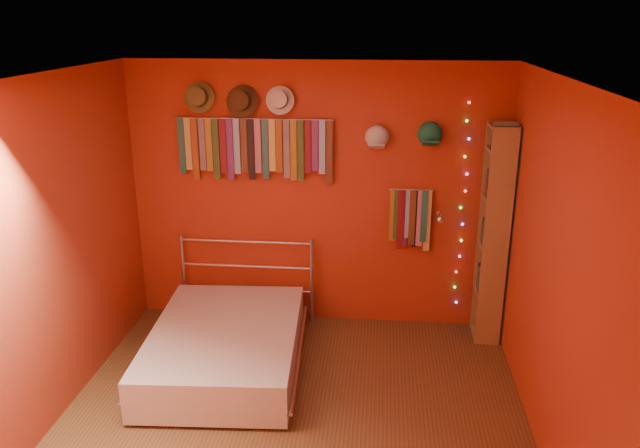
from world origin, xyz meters
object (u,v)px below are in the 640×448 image
(reading_lamp, at_px, (440,218))
(bookshelf, at_px, (499,234))
(tie_rack, at_px, (254,146))
(bed, at_px, (226,346))

(reading_lamp, xyz_separation_m, bookshelf, (0.52, 0.01, -0.13))
(tie_rack, xyz_separation_m, reading_lamp, (1.69, -0.16, -0.58))
(bookshelf, bearing_deg, bed, -161.34)
(bookshelf, distance_m, bed, 2.59)
(tie_rack, height_order, bed, tie_rack)
(reading_lamp, distance_m, bookshelf, 0.54)
(bookshelf, bearing_deg, reading_lamp, -179.33)
(bookshelf, relative_size, bed, 1.10)
(reading_lamp, distance_m, bed, 2.18)
(tie_rack, height_order, bookshelf, bookshelf)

